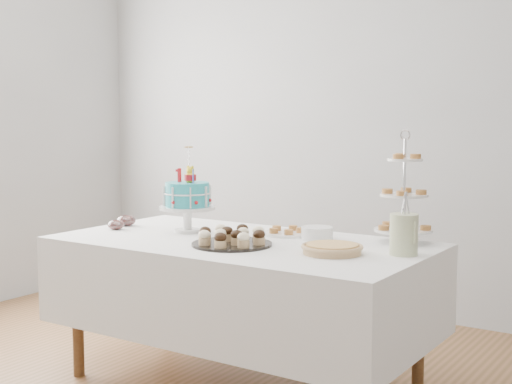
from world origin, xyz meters
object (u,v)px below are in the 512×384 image
Objects in this scene: tiered_stand at (404,196)px; pastry_plate at (287,231)px; birthday_cake at (187,209)px; cupcake_tray at (232,237)px; table at (242,284)px; plate_stack at (317,233)px; pie at (332,248)px; jam_bowl_b at (126,221)px; jam_bowl_a at (116,225)px; utensil_pitcher at (404,233)px.

pastry_plate is (-0.61, -0.12, -0.22)m from tiered_stand.
birthday_cake is 0.49m from cupcake_tray.
table is 11.64× the size of plate_stack.
plate_stack is at bearing -159.49° from tiered_stand.
cupcake_tray is 1.38× the size of pie.
tiered_stand is (0.71, 0.40, 0.46)m from table.
cupcake_tray reaches higher than jam_bowl_b.
plate_stack is 1.17m from jam_bowl_b.
jam_bowl_b is at bearing 110.34° from jam_bowl_a.
pie is at bearing 1.39° from jam_bowl_a.
pie is 1.75× the size of plate_stack.
utensil_pitcher reaches higher than table.
cupcake_tray is at bearing -25.75° from birthday_cake.
jam_bowl_b is (-1.39, 0.10, 0.00)m from pie.
pastry_plate is (0.10, 0.28, 0.24)m from table.
birthday_cake reaches higher than pie.
birthday_cake reaches higher than pastry_plate.
table is 6.62× the size of utensil_pitcher.
cupcake_tray reaches higher than plate_stack.
plate_stack reaches higher than jam_bowl_a.
utensil_pitcher is at bearing 16.70° from cupcake_tray.
jam_bowl_b reaches higher than pie.
jam_bowl_b is (-0.94, -0.24, 0.01)m from pastry_plate.
table is at bearing -2.56° from jam_bowl_b.
plate_stack is at bearing 38.92° from table.
cupcake_tray is 0.43m from pastry_plate.
pastry_plate is at bearing -171.97° from utensil_pitcher.
table is 0.91m from utensil_pitcher.
tiered_stand reaches higher than jam_bowl_b.
pie is at bearing 9.03° from cupcake_tray.
pie is 0.53m from tiered_stand.
pie is at bearing -4.17° from jam_bowl_b.
pie is 0.34m from utensil_pitcher.
cupcake_tray is at bearing -3.34° from jam_bowl_a.
tiered_stand is (0.67, 0.55, 0.19)m from cupcake_tray.
jam_bowl_a is (-0.79, -0.10, 0.25)m from table.
jam_bowl_b is 0.38× the size of utensil_pitcher.
table is at bearing -109.48° from pastry_plate.
tiered_stand reaches higher than pastry_plate.
pie is 0.99× the size of utensil_pitcher.
pie is at bearing -6.59° from table.
pie is at bearing -128.77° from utensil_pitcher.
utensil_pitcher is (0.80, 0.24, 0.06)m from cupcake_tray.
pastry_plate is 0.97m from jam_bowl_a.
jam_bowl_b reaches higher than table.
birthday_cake is 1.18× the size of cupcake_tray.
plate_stack is 0.21m from pastry_plate.
jam_bowl_a is at bearing -151.01° from utensil_pitcher.
jam_bowl_a is (-0.89, -0.38, 0.01)m from pastry_plate.
cupcake_tray is 0.83m from utensil_pitcher.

